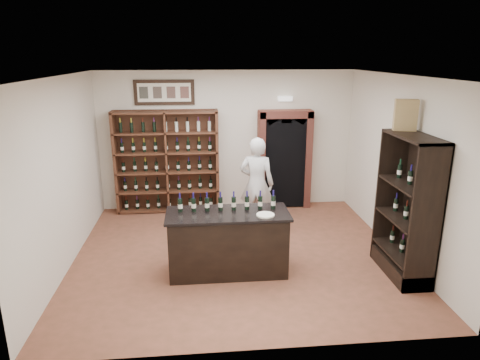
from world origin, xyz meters
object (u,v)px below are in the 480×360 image
object	(u,v)px
wine_crate	(406,115)
wine_shelf	(167,162)
counter_bottle_0	(180,205)
side_cabinet	(406,229)
tasting_counter	(228,243)
shopkeeper	(257,184)

from	to	relation	value
wine_crate	wine_shelf	bearing A→B (deg)	158.66
counter_bottle_0	wine_crate	distance (m)	3.68
counter_bottle_0	side_cabinet	bearing A→B (deg)	-6.85
wine_shelf	tasting_counter	world-z (taller)	wine_shelf
tasting_counter	counter_bottle_0	distance (m)	0.95
tasting_counter	side_cabinet	bearing A→B (deg)	-6.28
wine_shelf	shopkeeper	xyz separation A→B (m)	(1.78, -1.21, -0.19)
wine_shelf	tasting_counter	bearing A→B (deg)	-69.44
tasting_counter	wine_crate	world-z (taller)	wine_crate
wine_shelf	wine_crate	size ratio (longest dim) A/B	4.65
counter_bottle_0	shopkeeper	world-z (taller)	shopkeeper
shopkeeper	counter_bottle_0	bearing A→B (deg)	65.21
wine_shelf	side_cabinet	bearing A→B (deg)	-40.21
wine_shelf	shopkeeper	size ratio (longest dim) A/B	1.20
tasting_counter	shopkeeper	bearing A→B (deg)	68.54
counter_bottle_0	shopkeeper	bearing A→B (deg)	49.06
tasting_counter	shopkeeper	distance (m)	1.90
side_cabinet	wine_shelf	bearing A→B (deg)	139.79
tasting_counter	wine_crate	distance (m)	3.34
wine_shelf	tasting_counter	size ratio (longest dim) A/B	1.17
wine_crate	shopkeeper	bearing A→B (deg)	156.65
wine_shelf	side_cabinet	distance (m)	5.02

